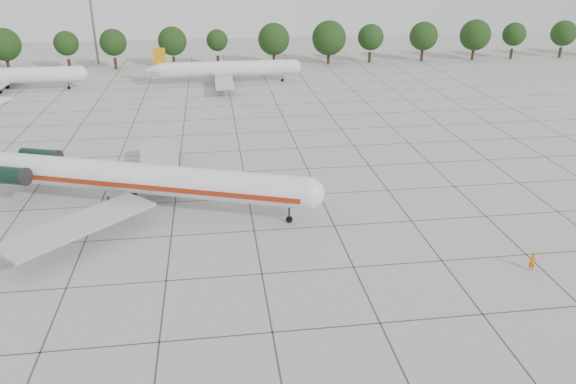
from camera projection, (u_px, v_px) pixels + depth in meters
name	position (u px, v px, depth m)	size (l,w,h in m)	color
ground	(254.00, 231.00, 54.89)	(260.00, 260.00, 0.00)	#ABABA4
apron_joints	(244.00, 175.00, 68.52)	(170.00, 170.00, 0.02)	#383838
main_airliner	(124.00, 177.00, 58.81)	(40.11, 30.44, 9.68)	silver
ground_crew	(532.00, 261.00, 47.90)	(0.62, 0.41, 1.70)	orange
bg_airliner_b	(5.00, 76.00, 107.80)	(28.24, 27.20, 7.40)	silver
bg_airliner_c	(227.00, 69.00, 114.20)	(28.24, 27.20, 7.40)	silver
tree_line	(172.00, 41.00, 128.30)	(249.86, 8.44, 10.22)	#332114
floodlight_mast	(90.00, 1.00, 129.06)	(1.60, 1.60, 25.45)	slate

